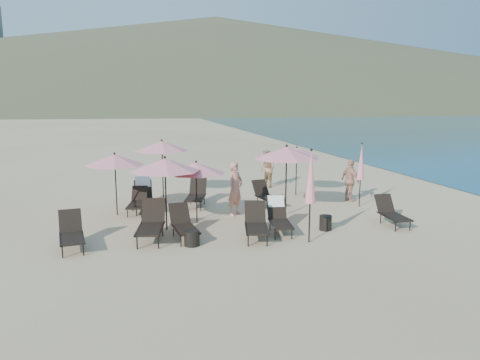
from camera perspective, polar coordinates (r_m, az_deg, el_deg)
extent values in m
plane|color=#D6BA8C|center=(13.97, 4.49, -6.89)|extent=(800.00, 800.00, 0.00)
cone|color=brown|center=(320.03, -2.88, 14.42)|extent=(690.00, 690.00, 55.00)
cone|color=brown|center=(394.09, 15.45, 11.61)|extent=(280.00, 280.00, 32.00)
cube|color=beige|center=(325.50, -22.11, 12.13)|extent=(18.00, 16.00, 38.00)
cube|color=black|center=(13.36, -19.81, -6.74)|extent=(0.75, 1.24, 0.05)
cube|color=black|center=(14.05, -19.99, -4.71)|extent=(0.66, 0.52, 0.61)
cylinder|color=black|center=(12.94, -20.83, -8.18)|extent=(0.04, 0.04, 0.33)
cylinder|color=black|center=(13.91, -20.90, -6.91)|extent=(0.04, 0.04, 0.33)
cylinder|color=black|center=(12.95, -18.55, -8.02)|extent=(0.04, 0.04, 0.33)
cylinder|color=black|center=(13.91, -18.78, -6.77)|extent=(0.04, 0.04, 0.33)
cube|color=black|center=(13.40, -21.09, -6.73)|extent=(0.20, 1.32, 0.04)
cube|color=black|center=(13.41, -18.56, -6.56)|extent=(0.20, 1.32, 0.04)
cube|color=black|center=(13.51, -10.91, -5.93)|extent=(0.92, 1.43, 0.06)
cube|color=black|center=(14.28, -10.51, -3.68)|extent=(0.77, 0.62, 0.68)
cylinder|color=black|center=(13.08, -12.44, -7.43)|extent=(0.04, 0.04, 0.38)
cylinder|color=black|center=(14.16, -11.74, -6.04)|extent=(0.04, 0.04, 0.38)
cylinder|color=black|center=(13.01, -9.92, -7.45)|extent=(0.04, 0.04, 0.38)
cylinder|color=black|center=(14.09, -9.42, -6.05)|extent=(0.04, 0.04, 0.38)
cube|color=black|center=(13.61, -12.27, -5.81)|extent=(0.32, 1.47, 0.04)
cube|color=black|center=(13.52, -9.48, -5.82)|extent=(0.32, 1.47, 0.04)
cube|color=black|center=(13.54, -6.65, -6.00)|extent=(0.70, 1.20, 0.05)
cube|color=black|center=(14.19, -7.40, -4.07)|extent=(0.63, 0.49, 0.59)
cylinder|color=black|center=(13.09, -7.21, -7.38)|extent=(0.03, 0.03, 0.33)
cylinder|color=black|center=(14.01, -8.12, -6.21)|extent=(0.03, 0.03, 0.33)
cylinder|color=black|center=(13.20, -5.08, -7.18)|extent=(0.03, 0.03, 0.33)
cylinder|color=black|center=(14.12, -6.12, -6.04)|extent=(0.03, 0.03, 0.33)
cube|color=black|center=(13.52, -7.89, -6.01)|extent=(0.16, 1.29, 0.04)
cube|color=black|center=(13.65, -5.51, -5.80)|extent=(0.16, 1.29, 0.04)
cube|color=black|center=(13.44, 2.04, -5.98)|extent=(0.88, 1.32, 0.05)
cube|color=black|center=(14.15, 1.85, -3.91)|extent=(0.71, 0.59, 0.62)
cylinder|color=black|center=(13.00, 1.00, -7.38)|extent=(0.04, 0.04, 0.34)
cylinder|color=black|center=(13.99, 0.82, -6.09)|extent=(0.04, 0.04, 0.34)
cylinder|color=black|center=(13.03, 3.32, -7.35)|extent=(0.04, 0.04, 0.34)
cylinder|color=black|center=(14.02, 2.98, -6.07)|extent=(0.04, 0.04, 0.34)
cube|color=black|center=(13.47, 0.73, -5.89)|extent=(0.35, 1.33, 0.04)
cube|color=black|center=(13.51, 3.31, -5.87)|extent=(0.35, 1.33, 0.04)
cube|color=black|center=(14.06, 4.99, -5.39)|extent=(0.75, 1.20, 0.05)
cube|color=black|center=(14.71, 4.48, -3.57)|extent=(0.64, 0.51, 0.58)
cylinder|color=black|center=(13.62, 4.31, -6.64)|extent=(0.03, 0.03, 0.32)
cylinder|color=black|center=(14.53, 3.68, -5.54)|extent=(0.03, 0.03, 0.32)
cylinder|color=black|center=(13.71, 6.34, -6.56)|extent=(0.03, 0.03, 0.32)
cylinder|color=black|center=(14.61, 5.58, -5.48)|extent=(0.03, 0.03, 0.32)
cube|color=black|center=(14.05, 3.82, -5.34)|extent=(0.24, 1.26, 0.04)
cube|color=black|center=(14.15, 6.08, -5.27)|extent=(0.24, 1.26, 0.04)
cube|color=white|center=(14.78, 4.41, -2.61)|extent=(0.54, 0.34, 0.35)
cube|color=black|center=(15.61, 18.42, -4.31)|extent=(0.65, 1.15, 0.05)
cube|color=black|center=(16.19, 17.20, -2.74)|extent=(0.60, 0.46, 0.57)
cylinder|color=black|center=(15.15, 18.43, -5.41)|extent=(0.03, 0.03, 0.32)
cylinder|color=black|center=(15.96, 16.77, -4.53)|extent=(0.03, 0.03, 0.32)
cylinder|color=black|center=(15.38, 20.02, -5.27)|extent=(0.03, 0.03, 0.32)
cylinder|color=black|center=(16.18, 18.30, -4.41)|extent=(0.03, 0.03, 0.32)
cube|color=black|center=(15.52, 17.44, -4.31)|extent=(0.12, 1.25, 0.04)
cube|color=black|center=(15.78, 19.23, -4.17)|extent=(0.12, 1.25, 0.04)
cube|color=black|center=(16.80, -12.52, -3.05)|extent=(0.76, 1.17, 0.04)
cube|color=black|center=(17.44, -12.15, -1.66)|extent=(0.63, 0.51, 0.55)
cylinder|color=black|center=(16.46, -13.56, -3.95)|extent=(0.03, 0.03, 0.30)
cylinder|color=black|center=(17.34, -12.99, -3.21)|extent=(0.03, 0.03, 0.30)
cylinder|color=black|center=(16.37, -11.96, -3.96)|extent=(0.03, 0.03, 0.30)
cylinder|color=black|center=(17.26, -11.47, -3.21)|extent=(0.03, 0.03, 0.30)
cube|color=black|center=(16.89, -13.39, -2.98)|extent=(0.28, 1.19, 0.04)
cube|color=black|center=(16.80, -11.59, -2.99)|extent=(0.28, 1.19, 0.04)
cube|color=black|center=(17.05, -11.63, -2.64)|extent=(0.68, 1.27, 0.05)
cube|color=black|center=(17.82, -11.73, -1.08)|extent=(0.66, 0.49, 0.65)
cylinder|color=black|center=(16.59, -12.51, -3.71)|extent=(0.04, 0.04, 0.36)
cylinder|color=black|center=(17.63, -12.54, -2.88)|extent=(0.04, 0.04, 0.36)
cylinder|color=black|center=(16.59, -10.63, -3.63)|extent=(0.04, 0.04, 0.36)
cylinder|color=black|center=(17.64, -10.77, -2.81)|extent=(0.04, 0.04, 0.36)
cube|color=black|center=(17.10, -12.69, -2.61)|extent=(0.08, 1.41, 0.04)
cube|color=black|center=(17.11, -10.59, -2.53)|extent=(0.08, 1.41, 0.04)
cube|color=white|center=(17.92, -11.77, -0.22)|extent=(0.57, 0.31, 0.39)
cube|color=black|center=(17.46, -5.47, -2.20)|extent=(0.97, 1.37, 0.05)
cube|color=black|center=(18.20, -5.13, -0.70)|extent=(0.75, 0.63, 0.64)
cylinder|color=black|center=(17.04, -6.58, -3.17)|extent=(0.04, 0.04, 0.35)
cylinder|color=black|center=(18.06, -6.06, -2.39)|extent=(0.04, 0.04, 0.35)
cylinder|color=black|center=(16.97, -4.80, -3.19)|extent=(0.04, 0.04, 0.35)
cylinder|color=black|center=(17.99, -4.37, -2.41)|extent=(0.04, 0.04, 0.35)
cube|color=black|center=(17.55, -6.44, -2.12)|extent=(0.44, 1.34, 0.04)
cube|color=black|center=(17.46, -4.44, -2.14)|extent=(0.44, 1.34, 0.04)
cube|color=black|center=(17.51, 3.61, -2.24)|extent=(0.77, 1.20, 0.05)
cube|color=black|center=(18.11, 2.49, -0.93)|extent=(0.64, 0.52, 0.58)
cylinder|color=black|center=(17.04, 3.62, -3.18)|extent=(0.03, 0.03, 0.32)
cylinder|color=black|center=(17.87, 2.16, -2.53)|extent=(0.03, 0.03, 0.32)
cylinder|color=black|center=(17.27, 5.04, -3.02)|extent=(0.03, 0.03, 0.32)
cylinder|color=black|center=(18.08, 3.54, -2.39)|extent=(0.03, 0.03, 0.32)
cube|color=black|center=(17.42, 2.72, -2.27)|extent=(0.26, 1.25, 0.04)
cube|color=black|center=(17.68, 4.33, -2.10)|extent=(0.26, 1.25, 0.04)
cylinder|color=black|center=(14.53, -9.03, -1.94)|extent=(0.04, 0.04, 2.15)
cone|color=pink|center=(14.36, -9.14, 1.85)|extent=(2.15, 2.15, 0.39)
sphere|color=black|center=(14.33, -9.16, 2.74)|extent=(0.08, 0.08, 0.08)
cylinder|color=black|center=(15.19, -5.32, -1.76)|extent=(0.04, 0.04, 1.92)
cone|color=pink|center=(15.03, -5.38, 1.48)|extent=(1.92, 1.92, 0.35)
sphere|color=black|center=(15.00, -5.39, 2.24)|extent=(0.07, 0.07, 0.07)
cylinder|color=black|center=(16.24, 5.63, -0.31)|extent=(0.05, 0.05, 2.29)
cone|color=pink|center=(16.08, 5.69, 3.33)|extent=(2.29, 2.29, 0.42)
sphere|color=black|center=(16.05, 5.71, 4.18)|extent=(0.09, 0.09, 0.09)
cylinder|color=black|center=(19.28, -9.41, 1.15)|extent=(0.05, 0.05, 2.21)
cone|color=pink|center=(19.15, -9.50, 4.11)|extent=(2.21, 2.21, 0.40)
sphere|color=black|center=(19.13, -9.52, 4.80)|extent=(0.08, 0.08, 0.08)
cylinder|color=black|center=(19.58, 6.87, 0.90)|extent=(0.04, 0.04, 1.90)
cone|color=pink|center=(19.46, 6.93, 3.40)|extent=(1.90, 1.90, 0.34)
sphere|color=black|center=(19.44, 6.94, 3.98)|extent=(0.07, 0.07, 0.07)
cylinder|color=black|center=(16.73, -14.88, -0.73)|extent=(0.04, 0.04, 2.04)
cone|color=pink|center=(16.58, -15.03, 2.40)|extent=(2.04, 2.04, 0.37)
sphere|color=black|center=(16.56, -15.07, 3.14)|extent=(0.08, 0.08, 0.08)
cylinder|color=black|center=(13.41, 8.46, -5.15)|extent=(0.04, 0.04, 1.15)
cone|color=pink|center=(13.12, 8.61, 0.34)|extent=(0.31, 0.31, 1.46)
sphere|color=black|center=(13.01, 8.70, 3.65)|extent=(0.07, 0.07, 0.07)
cylinder|color=black|center=(18.06, 14.38, -1.54)|extent=(0.04, 0.04, 1.04)
cone|color=pink|center=(17.86, 14.55, 2.17)|extent=(0.28, 0.28, 1.32)
sphere|color=black|center=(17.78, 14.65, 4.36)|extent=(0.07, 0.07, 0.07)
cylinder|color=black|center=(13.13, -5.88, -7.07)|extent=(0.43, 0.43, 0.42)
cylinder|color=black|center=(14.76, 10.38, -5.16)|extent=(0.38, 0.38, 0.46)
imported|color=tan|center=(16.18, -0.58, -1.04)|extent=(0.82, 0.79, 1.88)
imported|color=#A27953|center=(21.18, 3.32, 1.36)|extent=(0.89, 0.99, 1.68)
imported|color=tan|center=(18.80, 13.29, -0.06)|extent=(0.61, 1.04, 1.67)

